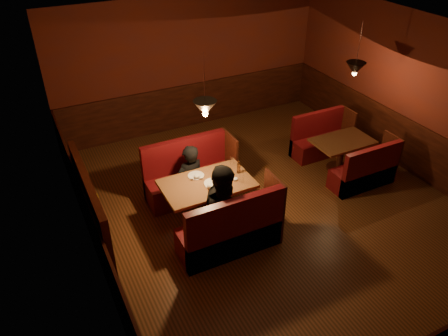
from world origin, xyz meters
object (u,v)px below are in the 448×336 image
main_bench_near (232,233)px  diner_b (225,196)px  second_bench_far (320,141)px  second_bench_near (365,173)px  main_bench_far (190,178)px  second_table (342,148)px  main_table (208,191)px  diner_a (190,167)px

main_bench_near → diner_b: (0.01, 0.25, 0.51)m
second_bench_far → second_bench_near: same height
main_bench_near → second_bench_far: bearing=30.8°
main_bench_far → second_table: (2.93, -0.53, 0.13)m
main_table → main_bench_near: (0.02, -0.81, -0.25)m
second_table → second_bench_near: second_bench_near is taller
main_bench_far → second_bench_near: (2.96, -1.21, -0.06)m
main_table → main_bench_far: size_ratio=0.91×
second_bench_near → diner_b: diner_b is taller
main_table → second_bench_far: 3.14m
main_bench_near → diner_b: bearing=88.0°
second_bench_near → diner_a: (-3.05, 0.96, 0.47)m
second_bench_near → diner_a: size_ratio=0.83×
diner_a → main_bench_far: bearing=-120.8°
second_bench_far → diner_b: (-2.95, -1.52, 0.57)m
main_bench_far → second_bench_far: (2.96, 0.14, -0.06)m
second_table → second_bench_far: (0.03, 0.67, -0.19)m
main_table → second_bench_far: (2.97, 0.95, -0.31)m
main_bench_far → main_bench_near: bearing=-90.0°
main_bench_near → second_table: bearing=20.4°
second_bench_far → main_bench_far: bearing=-177.2°
main_bench_far → second_bench_near: bearing=-22.2°
second_bench_far → diner_a: size_ratio=0.83×
main_table → second_bench_near: bearing=-7.6°
second_bench_far → diner_a: bearing=-172.7°
second_table → diner_b: size_ratio=0.66×
second_table → second_bench_near: (0.03, -0.67, -0.19)m
main_table → main_bench_near: bearing=-88.9°
main_bench_far → second_table: main_bench_far is taller
second_table → diner_b: bearing=-163.9°
main_bench_far → diner_b: diner_b is taller
second_table → main_bench_far: bearing=169.7°
second_table → second_bench_far: 0.70m
main_table → diner_b: diner_b is taller
diner_a → diner_b: bearing=84.8°
second_bench_far → diner_b: size_ratio=0.73×
second_table → diner_b: 3.07m
second_table → main_bench_near: bearing=-159.6°
diner_a → diner_b: 1.14m
main_table → second_table: bearing=5.4°
main_bench_near → diner_b: 0.57m
second_bench_far → diner_a: 3.11m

